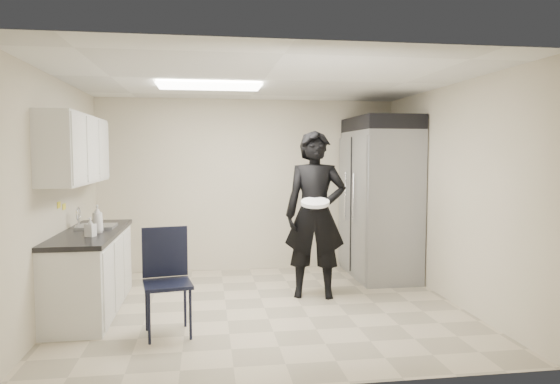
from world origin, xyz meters
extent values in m
plane|color=#BDB095|center=(0.00, 0.00, 0.00)|extent=(4.50, 4.50, 0.00)
plane|color=white|center=(0.00, 0.00, 2.60)|extent=(4.50, 4.50, 0.00)
plane|color=beige|center=(0.00, 2.00, 1.30)|extent=(4.50, 0.00, 4.50)
plane|color=beige|center=(-2.25, 0.00, 1.30)|extent=(0.00, 4.00, 4.00)
plane|color=beige|center=(2.25, 0.00, 1.30)|extent=(0.00, 4.00, 4.00)
cube|color=white|center=(-0.60, 0.40, 2.57)|extent=(1.20, 0.60, 0.02)
cube|color=silver|center=(-1.95, 0.20, 0.43)|extent=(0.60, 1.90, 0.86)
cube|color=black|center=(-1.95, 0.20, 0.89)|extent=(0.64, 1.95, 0.05)
cube|color=gray|center=(-1.93, 0.45, 0.87)|extent=(0.42, 0.40, 0.14)
cylinder|color=silver|center=(-2.13, 0.45, 1.02)|extent=(0.02, 0.02, 0.24)
cube|color=silver|center=(-2.08, 0.20, 1.83)|extent=(0.35, 1.80, 0.75)
cube|color=black|center=(-2.14, 1.35, 1.62)|extent=(0.22, 0.30, 0.35)
cube|color=yellow|center=(-2.24, 0.10, 1.22)|extent=(0.00, 0.12, 0.07)
cube|color=yellow|center=(-2.24, 0.30, 1.18)|extent=(0.00, 0.12, 0.07)
cube|color=gray|center=(1.83, 1.27, 1.05)|extent=(0.80, 1.35, 2.10)
cube|color=black|center=(1.83, 1.27, 2.20)|extent=(0.80, 1.35, 0.20)
cube|color=black|center=(-1.03, -0.72, 0.51)|extent=(0.52, 0.52, 1.01)
imported|color=black|center=(0.68, 0.38, 1.03)|extent=(0.85, 0.66, 2.06)
cylinder|color=silver|center=(0.62, 0.14, 1.20)|extent=(0.40, 0.40, 0.04)
imported|color=white|center=(-1.84, 0.06, 1.06)|extent=(0.15, 0.15, 0.31)
imported|color=#9E9DA9|center=(-1.86, -0.19, 1.01)|extent=(0.12, 0.12, 0.20)
camera|label=1|loc=(-0.64, -5.60, 1.77)|focal=32.00mm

